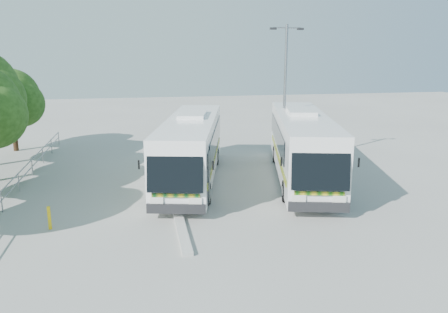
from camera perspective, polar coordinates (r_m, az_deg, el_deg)
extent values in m
plane|color=#A2A29D|center=(21.60, -0.42, -5.46)|extent=(100.00, 100.00, 0.00)
cube|color=#B2B2AD|center=(23.19, -6.95, -4.02)|extent=(0.40, 16.00, 0.15)
cylinder|color=gray|center=(25.61, -24.80, -1.48)|extent=(0.06, 22.00, 0.06)
cylinder|color=gray|center=(25.70, -24.72, -2.34)|extent=(0.06, 22.00, 0.06)
cylinder|color=gray|center=(35.25, -21.05, 1.95)|extent=(0.06, 0.06, 1.00)
cylinder|color=#382314|center=(35.01, -25.71, 2.91)|extent=(0.36, 0.36, 2.77)
sphere|color=#1D3C10|center=(34.70, -26.14, 7.00)|extent=(4.03, 4.03, 4.03)
sphere|color=#1D3C10|center=(34.06, -25.04, 6.26)|extent=(3.28, 3.28, 3.28)
sphere|color=#1D3C10|center=(35.43, -26.96, 7.84)|extent=(3.02, 3.02, 3.02)
cube|color=white|center=(24.22, -4.26, 1.31)|extent=(5.30, 12.55, 3.12)
cube|color=black|center=(18.18, -6.41, -1.62)|extent=(2.40, 0.99, 1.99)
cube|color=black|center=(24.92, -7.09, 2.49)|extent=(2.29, 9.58, 1.13)
cube|color=black|center=(24.64, -1.11, 2.47)|extent=(2.29, 9.58, 1.13)
cube|color=#0A4B1A|center=(24.24, -7.38, -0.18)|extent=(2.46, 10.37, 0.29)
cylinder|color=black|center=(20.95, -8.55, -4.76)|extent=(0.53, 1.07, 1.02)
cylinder|color=black|center=(20.65, -2.21, -4.88)|extent=(0.53, 1.07, 1.02)
cylinder|color=black|center=(28.05, -5.78, 0.02)|extent=(0.53, 1.07, 1.02)
cylinder|color=black|center=(27.83, -1.05, -0.02)|extent=(0.53, 1.07, 1.02)
cube|color=silver|center=(24.90, 10.12, 1.64)|extent=(5.65, 12.99, 3.24)
cube|color=black|center=(18.64, 12.52, -1.22)|extent=(2.48, 1.06, 2.06)
cube|color=black|center=(25.31, 6.95, 2.86)|extent=(2.52, 9.89, 1.17)
cube|color=black|center=(25.64, 12.98, 2.75)|extent=(2.52, 9.89, 1.17)
cube|color=#13560C|center=(24.59, 7.02, 0.14)|extent=(2.70, 10.71, 0.30)
cylinder|color=black|center=(21.16, 8.07, -4.50)|extent=(0.57, 1.11, 1.06)
cylinder|color=black|center=(21.51, 14.46, -4.50)|extent=(0.57, 1.11, 1.06)
cylinder|color=black|center=(28.60, 6.75, 0.30)|extent=(0.57, 1.11, 1.06)
cylinder|color=black|center=(28.86, 11.51, 0.24)|extent=(0.57, 1.11, 1.06)
cylinder|color=gray|center=(27.39, 7.93, 7.71)|extent=(0.18, 0.18, 8.63)
cylinder|color=gray|center=(27.29, 8.22, 16.30)|extent=(1.73, 0.15, 0.09)
cube|color=black|center=(26.99, 6.43, 16.27)|extent=(0.38, 0.21, 0.13)
cube|color=black|center=(27.61, 9.95, 16.09)|extent=(0.38, 0.21, 0.13)
cylinder|color=gold|center=(19.17, -21.85, -7.45)|extent=(0.17, 0.17, 0.97)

